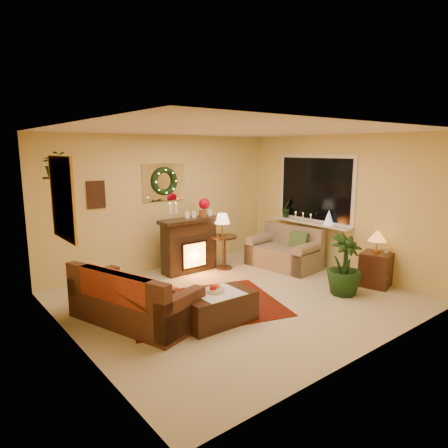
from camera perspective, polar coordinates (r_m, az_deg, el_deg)
floor at (r=6.43m, az=1.97°, el=-10.59°), size 5.00×5.00×0.00m
ceiling at (r=6.00m, az=2.13°, el=13.25°), size 5.00×5.00×0.00m
wall_back at (r=7.91m, az=-8.58°, el=3.05°), size 5.00×5.00×0.00m
wall_front at (r=4.63m, az=20.38°, el=-2.80°), size 5.00×5.00×0.00m
wall_left at (r=4.88m, az=-20.97°, el=-2.19°), size 4.50×4.50×0.00m
wall_right at (r=7.91m, az=16.00°, el=2.76°), size 4.50×4.50×0.00m
area_rug at (r=6.15m, az=-2.99°, el=-11.54°), size 2.67×2.29×0.01m
sofa at (r=5.61m, az=-12.69°, el=-9.36°), size 1.32×1.97×0.78m
red_throw at (r=5.71m, az=-13.81°, el=-8.78°), size 0.75×1.22×0.02m
fireplace at (r=7.67m, az=-5.00°, el=-2.82°), size 1.06×0.34×0.97m
poinsettia at (r=7.66m, az=-2.83°, el=2.91°), size 0.21×0.21×0.21m
mantel_candle_a at (r=7.31m, az=-7.72°, el=2.14°), size 0.07×0.07×0.20m
mantel_candle_b at (r=7.39m, az=-6.89°, el=2.25°), size 0.06×0.06×0.18m
mantel_mirror at (r=7.85m, az=-8.59°, el=5.93°), size 0.92×0.02×0.72m
wreath at (r=7.81m, az=-8.44°, el=6.06°), size 0.55×0.11×0.55m
wall_art at (r=7.29m, az=-17.81°, el=4.01°), size 0.32×0.03×0.48m
gold_mirror at (r=5.09m, az=-22.12°, el=3.39°), size 0.03×0.84×1.00m
hanging_plant at (r=5.83m, az=-23.05°, el=6.31°), size 0.33×0.28×0.36m
loveseat at (r=8.04m, az=8.51°, el=-3.22°), size 0.97×1.47×0.80m
window_frame at (r=8.20m, az=12.90°, el=4.92°), size 0.03×1.86×1.36m
window_glass at (r=8.19m, az=12.84°, el=4.92°), size 0.02×1.70×1.22m
window_sill at (r=8.22m, az=12.25°, el=0.17°), size 0.22×1.86×0.04m
mini_tree at (r=7.92m, az=14.74°, el=0.92°), size 0.19×0.19×0.28m
sill_plant at (r=8.66m, az=8.92°, el=2.24°), size 0.28×0.23×0.51m
side_table_round at (r=7.89m, az=-0.01°, el=-4.07°), size 0.56×0.56×0.66m
lamp_cream at (r=7.75m, az=-0.24°, el=-0.13°), size 0.30×0.30×0.45m
end_table_square at (r=7.39m, az=20.89°, el=-6.25°), size 0.59×0.59×0.59m
lamp_tiffany at (r=7.25m, az=20.99°, el=-2.69°), size 0.30×0.30×0.44m
coffee_table at (r=5.52m, az=-0.84°, el=-11.90°), size 1.01×0.57×0.42m
fruit_bowl at (r=5.45m, az=-1.22°, el=-9.49°), size 0.25×0.25×0.06m
floor_palm at (r=6.74m, az=16.81°, el=-5.98°), size 1.82×1.82×2.96m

